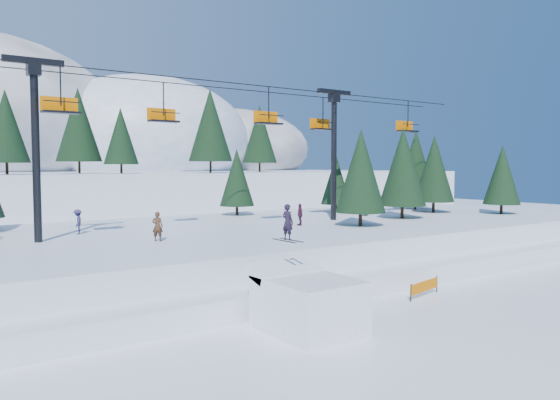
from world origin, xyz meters
TOP-DOWN VIEW (x-y plane):
  - ground at (0.00, 0.00)m, footprint 160.00×160.00m
  - mid_shelf at (0.00, 18.00)m, footprint 70.00×22.00m
  - berm at (0.00, 8.00)m, footprint 70.00×6.00m
  - jump_kicker at (-1.88, 2.55)m, footprint 3.25×4.43m
  - chairlift at (2.13, 18.05)m, footprint 46.00×3.21m
  - conifer_stand at (-1.64, 17.70)m, footprint 63.02×16.02m
  - distant_skiers at (-2.78, 17.09)m, footprint 35.87×7.45m
  - banner_near at (6.76, 3.64)m, footprint 2.80×0.64m
  - banner_far at (8.98, 6.87)m, footprint 2.80×0.64m

SIDE VIEW (x-z plane):
  - ground at x=0.00m, z-range 0.00..0.00m
  - banner_near at x=6.76m, z-range 0.09..0.99m
  - banner_far at x=8.98m, z-range 0.09..0.99m
  - berm at x=0.00m, z-range 0.00..1.10m
  - jump_kicker at x=-1.88m, z-range -1.38..3.79m
  - mid_shelf at x=0.00m, z-range 0.00..2.50m
  - distant_skiers at x=-2.78m, z-range 2.43..4.22m
  - conifer_stand at x=-1.64m, z-range 1.76..12.09m
  - chairlift at x=2.13m, z-range 4.18..14.46m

